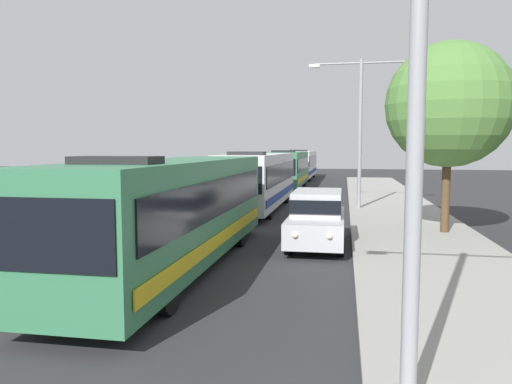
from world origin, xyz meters
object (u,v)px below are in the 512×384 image
Objects in this scene: bus_lead at (177,209)px; bus_second_in_line at (259,179)px; bus_middle at (288,168)px; streetlamp_near at (419,18)px; roadside_tree at (449,105)px; bus_fourth_in_line at (301,164)px; streetlamp_mid at (360,118)px; white_suv at (317,216)px.

bus_lead and bus_second_in_line have the same top height.
streetlamp_near is (5.40, -33.90, 3.14)m from bus_middle.
roadside_tree is (8.44, -20.34, 3.30)m from bus_middle.
bus_lead is 27.00m from bus_middle.
bus_second_in_line is 0.97× the size of bus_fourth_in_line.
streetlamp_near is 1.05× the size of roadside_tree.
bus_second_in_line is at bearing -90.00° from bus_fourth_in_line.
bus_second_in_line is (-0.00, 13.35, -0.00)m from bus_lead.
bus_lead is at bearing -90.00° from bus_second_in_line.
streetlamp_mid reaches higher than bus_fourth_in_line.
streetlamp_near is at bearing -102.65° from roadside_tree.
streetlamp_near reaches higher than bus_middle.
bus_fourth_in_line is 1.55× the size of streetlamp_mid.
bus_second_in_line is at bearing 104.92° from streetlamp_near.
bus_fourth_in_line is (0.00, 26.30, 0.00)m from bus_second_in_line.
bus_fourth_in_line is at bearing 101.77° from streetlamp_mid.
bus_second_in_line is 26.30m from bus_fourth_in_line.
streetlamp_mid is at bearing 80.25° from white_suv.
bus_fourth_in_line is at bearing 96.61° from streetlamp_near.
bus_fourth_in_line is 1.61× the size of streetlamp_near.
white_suv is at bearing -84.10° from bus_fourth_in_line.
bus_middle is 23.44m from white_suv.
white_suv is (3.70, -35.78, -0.66)m from bus_fourth_in_line.
bus_middle is 12.65m from bus_fourth_in_line.
bus_second_in_line is 21.19m from streetlamp_near.
bus_middle is at bearing -90.00° from bus_fourth_in_line.
bus_lead is 13.35m from bus_second_in_line.
streetlamp_near is (5.40, -46.55, 3.14)m from bus_fourth_in_line.
streetlamp_mid is at bearing -78.23° from bus_fourth_in_line.
streetlamp_mid is at bearing 113.22° from roadside_tree.
bus_lead reaches higher than white_suv.
roadside_tree reaches higher than bus_fourth_in_line.
bus_lead is 5.39m from white_suv.
bus_middle is (-0.00, 13.65, -0.00)m from bus_second_in_line.
bus_second_in_line is 1.56× the size of streetlamp_near.
bus_fourth_in_line is 2.46× the size of white_suv.
white_suv is (3.70, -9.49, -0.66)m from bus_second_in_line.
streetlamp_mid is 7.72m from roadside_tree.
bus_middle is at bearing 99.08° from white_suv.
streetlamp_near reaches higher than bus_second_in_line.
white_suv is 11.54m from streetlamp_near.
streetlamp_mid reaches higher than white_suv.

